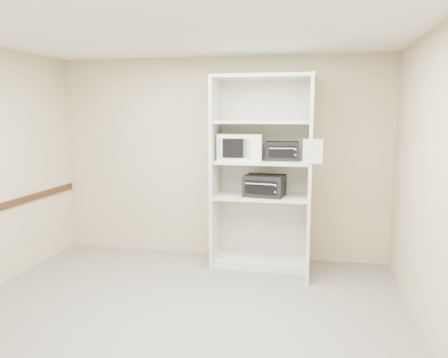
% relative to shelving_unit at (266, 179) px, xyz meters
% --- Properties ---
extents(floor, '(4.50, 4.00, 0.01)m').
position_rel_shelving_unit_xyz_m(floor, '(-0.67, -1.70, -1.13)').
color(floor, '#635F54').
rests_on(floor, ground).
extents(ceiling, '(4.50, 4.00, 0.01)m').
position_rel_shelving_unit_xyz_m(ceiling, '(-0.67, -1.70, 1.57)').
color(ceiling, white).
extents(wall_back, '(4.50, 0.02, 2.70)m').
position_rel_shelving_unit_xyz_m(wall_back, '(-0.67, 0.30, 0.22)').
color(wall_back, beige).
rests_on(wall_back, ground).
extents(wall_front, '(4.50, 0.02, 2.70)m').
position_rel_shelving_unit_xyz_m(wall_front, '(-0.67, -3.70, 0.22)').
color(wall_front, beige).
rests_on(wall_front, ground).
extents(wall_right, '(0.02, 4.00, 2.70)m').
position_rel_shelving_unit_xyz_m(wall_right, '(1.58, -1.70, 0.22)').
color(wall_right, beige).
rests_on(wall_right, ground).
extents(shelving_unit, '(1.24, 0.92, 2.42)m').
position_rel_shelving_unit_xyz_m(shelving_unit, '(0.00, 0.00, 0.00)').
color(shelving_unit, beige).
rests_on(shelving_unit, floor).
extents(microwave, '(0.57, 0.44, 0.33)m').
position_rel_shelving_unit_xyz_m(microwave, '(-0.32, -0.02, 0.40)').
color(microwave, white).
rests_on(microwave, shelving_unit).
extents(toaster_oven_upper, '(0.43, 0.34, 0.23)m').
position_rel_shelving_unit_xyz_m(toaster_oven_upper, '(0.20, 0.05, 0.36)').
color(toaster_oven_upper, black).
rests_on(toaster_oven_upper, shelving_unit).
extents(toaster_oven_lower, '(0.53, 0.43, 0.27)m').
position_rel_shelving_unit_xyz_m(toaster_oven_lower, '(-0.00, -0.06, -0.08)').
color(toaster_oven_lower, black).
rests_on(toaster_oven_lower, shelving_unit).
extents(paper_sign, '(0.21, 0.01, 0.27)m').
position_rel_shelving_unit_xyz_m(paper_sign, '(0.58, -0.63, 0.41)').
color(paper_sign, white).
rests_on(paper_sign, shelving_unit).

